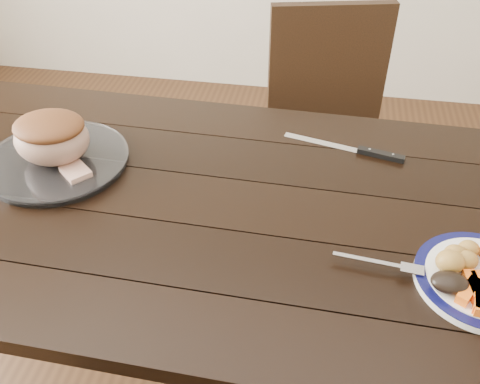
% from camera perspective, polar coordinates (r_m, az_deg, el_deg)
% --- Properties ---
extents(ground, '(4.00, 4.00, 0.00)m').
position_cam_1_polar(ground, '(1.81, -2.53, -19.43)').
color(ground, '#472B16').
rests_on(ground, ground).
extents(dining_table, '(1.62, 0.94, 0.75)m').
position_cam_1_polar(dining_table, '(1.30, -3.33, -3.99)').
color(dining_table, black).
rests_on(dining_table, ground).
extents(chair_far, '(0.51, 0.52, 0.93)m').
position_cam_1_polar(chair_far, '(1.95, 9.45, 6.78)').
color(chair_far, black).
rests_on(chair_far, ground).
extents(serving_platter, '(0.34, 0.34, 0.02)m').
position_cam_1_polar(serving_platter, '(1.42, -18.85, 3.07)').
color(serving_platter, white).
rests_on(serving_platter, dining_table).
extents(roasted_potatoes, '(0.09, 0.09, 0.05)m').
position_cam_1_polar(roasted_potatoes, '(1.13, 22.23, -6.48)').
color(roasted_potatoes, gold).
rests_on(roasted_potatoes, dinner_plate).
extents(dark_mushroom, '(0.07, 0.05, 0.03)m').
position_cam_1_polar(dark_mushroom, '(1.08, 21.47, -8.97)').
color(dark_mushroom, black).
rests_on(dark_mushroom, dinner_plate).
extents(fork, '(0.18, 0.04, 0.00)m').
position_cam_1_polar(fork, '(1.10, 15.19, -7.45)').
color(fork, silver).
rests_on(fork, dinner_plate).
extents(roast_joint, '(0.18, 0.16, 0.12)m').
position_cam_1_polar(roast_joint, '(1.38, -19.42, 5.35)').
color(roast_joint, tan).
rests_on(roast_joint, serving_platter).
extents(cut_slice, '(0.09, 0.09, 0.02)m').
position_cam_1_polar(cut_slice, '(1.34, -17.11, 2.02)').
color(cut_slice, tan).
rests_on(cut_slice, serving_platter).
extents(carving_knife, '(0.32, 0.10, 0.01)m').
position_cam_1_polar(carving_knife, '(1.42, 13.24, 4.23)').
color(carving_knife, silver).
rests_on(carving_knife, dining_table).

